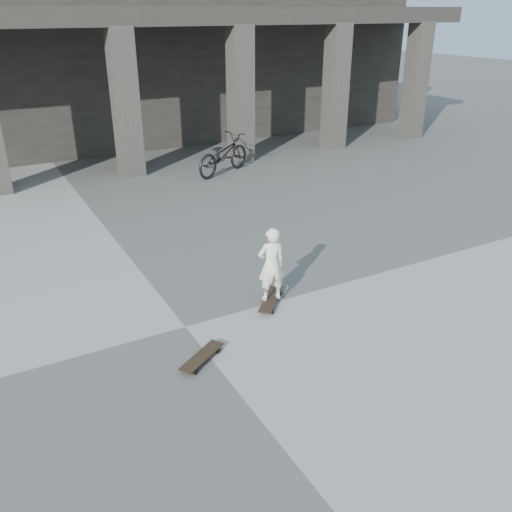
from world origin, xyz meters
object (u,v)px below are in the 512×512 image
longboard (271,299)px  skateboard_spare (202,357)px  bicycle (223,155)px  child (271,264)px

longboard → skateboard_spare: 1.87m
longboard → skateboard_spare: (-1.63, -0.93, 0.00)m
bicycle → longboard: bearing=134.5°
longboard → child: (0.00, -0.00, 0.63)m
longboard → bicycle: (2.66, 7.30, 0.48)m
skateboard_spare → child: 1.98m
longboard → skateboard_spare: skateboard_spare is taller
skateboard_spare → child: child is taller
skateboard_spare → child: bearing=-2.3°
child → skateboard_spare: bearing=38.0°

